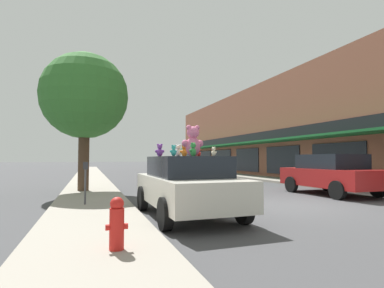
{
  "coord_description": "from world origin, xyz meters",
  "views": [
    {
      "loc": [
        -6.09,
        -8.02,
        1.51
      ],
      "look_at": [
        -2.43,
        2.54,
        2.06
      ],
      "focal_mm": 28.0,
      "sensor_mm": 36.0,
      "label": 1
    }
  ],
  "objects_px": {
    "teddy_bear_purple": "(160,150)",
    "teddy_bear_giant": "(193,141)",
    "teddy_bear_red": "(199,152)",
    "teddy_bear_cream": "(214,152)",
    "plush_art_car": "(187,184)",
    "street_tree": "(85,96)",
    "teddy_bear_teal": "(174,151)",
    "parking_meter": "(85,177)",
    "parked_car_far_center": "(331,174)",
    "fire_hydrant": "(117,223)",
    "teddy_bear_green": "(193,150)",
    "teddy_bear_orange": "(184,151)",
    "teddy_bear_white": "(178,151)"
  },
  "relations": [
    {
      "from": "teddy_bear_orange",
      "to": "teddy_bear_giant",
      "type": "bearing_deg",
      "value": 102.3
    },
    {
      "from": "teddy_bear_red",
      "to": "teddy_bear_purple",
      "type": "relative_size",
      "value": 0.62
    },
    {
      "from": "parked_car_far_center",
      "to": "fire_hydrant",
      "type": "relative_size",
      "value": 5.37
    },
    {
      "from": "teddy_bear_cream",
      "to": "teddy_bear_teal",
      "type": "distance_m",
      "value": 1.0
    },
    {
      "from": "teddy_bear_purple",
      "to": "teddy_bear_giant",
      "type": "bearing_deg",
      "value": 131.19
    },
    {
      "from": "teddy_bear_teal",
      "to": "parking_meter",
      "type": "bearing_deg",
      "value": -78.17
    },
    {
      "from": "street_tree",
      "to": "teddy_bear_orange",
      "type": "bearing_deg",
      "value": -63.27
    },
    {
      "from": "fire_hydrant",
      "to": "parking_meter",
      "type": "distance_m",
      "value": 4.93
    },
    {
      "from": "plush_art_car",
      "to": "teddy_bear_teal",
      "type": "xyz_separation_m",
      "value": [
        -0.66,
        -1.02,
        0.85
      ]
    },
    {
      "from": "teddy_bear_red",
      "to": "fire_hydrant",
      "type": "distance_m",
      "value": 4.07
    },
    {
      "from": "teddy_bear_red",
      "to": "teddy_bear_cream",
      "type": "bearing_deg",
      "value": 57.62
    },
    {
      "from": "fire_hydrant",
      "to": "parking_meter",
      "type": "xyz_separation_m",
      "value": [
        -0.5,
        4.89,
        0.41
      ]
    },
    {
      "from": "teddy_bear_green",
      "to": "parking_meter",
      "type": "distance_m",
      "value": 3.7
    },
    {
      "from": "teddy_bear_orange",
      "to": "parked_car_far_center",
      "type": "bearing_deg",
      "value": -154.12
    },
    {
      "from": "plush_art_car",
      "to": "teddy_bear_purple",
      "type": "xyz_separation_m",
      "value": [
        -0.51,
        1.02,
        0.91
      ]
    },
    {
      "from": "teddy_bear_giant",
      "to": "parked_car_far_center",
      "type": "relative_size",
      "value": 0.2
    },
    {
      "from": "plush_art_car",
      "to": "teddy_bear_white",
      "type": "relative_size",
      "value": 11.54
    },
    {
      "from": "teddy_bear_orange",
      "to": "parked_car_far_center",
      "type": "relative_size",
      "value": 0.08
    },
    {
      "from": "teddy_bear_teal",
      "to": "teddy_bear_cream",
      "type": "bearing_deg",
      "value": 163.36
    },
    {
      "from": "teddy_bear_giant",
      "to": "teddy_bear_orange",
      "type": "xyz_separation_m",
      "value": [
        -0.01,
        0.73,
        -0.23
      ]
    },
    {
      "from": "teddy_bear_white",
      "to": "teddy_bear_giant",
      "type": "bearing_deg",
      "value": 125.89
    },
    {
      "from": "teddy_bear_teal",
      "to": "street_tree",
      "type": "height_order",
      "value": "street_tree"
    },
    {
      "from": "teddy_bear_white",
      "to": "teddy_bear_purple",
      "type": "distance_m",
      "value": 0.56
    },
    {
      "from": "teddy_bear_teal",
      "to": "street_tree",
      "type": "xyz_separation_m",
      "value": [
        -2.0,
        7.27,
        2.53
      ]
    },
    {
      "from": "plush_art_car",
      "to": "parking_meter",
      "type": "relative_size",
      "value": 3.33
    },
    {
      "from": "teddy_bear_orange",
      "to": "teddy_bear_cream",
      "type": "bearing_deg",
      "value": 108.41
    },
    {
      "from": "teddy_bear_green",
      "to": "fire_hydrant",
      "type": "relative_size",
      "value": 0.44
    },
    {
      "from": "parked_car_far_center",
      "to": "fire_hydrant",
      "type": "bearing_deg",
      "value": -150.18
    },
    {
      "from": "teddy_bear_green",
      "to": "parked_car_far_center",
      "type": "distance_m",
      "value": 7.84
    },
    {
      "from": "teddy_bear_green",
      "to": "parked_car_far_center",
      "type": "xyz_separation_m",
      "value": [
        7.21,
        2.98,
        -0.85
      ]
    },
    {
      "from": "parked_car_far_center",
      "to": "parking_meter",
      "type": "bearing_deg",
      "value": -177.59
    },
    {
      "from": "fire_hydrant",
      "to": "teddy_bear_teal",
      "type": "bearing_deg",
      "value": 52.01
    },
    {
      "from": "teddy_bear_giant",
      "to": "parked_car_far_center",
      "type": "bearing_deg",
      "value": -161.62
    },
    {
      "from": "teddy_bear_white",
      "to": "street_tree",
      "type": "relative_size",
      "value": 0.06
    },
    {
      "from": "teddy_bear_cream",
      "to": "teddy_bear_orange",
      "type": "height_order",
      "value": "teddy_bear_orange"
    },
    {
      "from": "teddy_bear_white",
      "to": "parking_meter",
      "type": "relative_size",
      "value": 0.29
    },
    {
      "from": "teddy_bear_red",
      "to": "teddy_bear_green",
      "type": "height_order",
      "value": "teddy_bear_green"
    },
    {
      "from": "teddy_bear_orange",
      "to": "fire_hydrant",
      "type": "relative_size",
      "value": 0.44
    },
    {
      "from": "parked_car_far_center",
      "to": "street_tree",
      "type": "height_order",
      "value": "street_tree"
    },
    {
      "from": "teddy_bear_white",
      "to": "parking_meter",
      "type": "xyz_separation_m",
      "value": [
        -2.59,
        1.08,
        -0.8
      ]
    },
    {
      "from": "teddy_bear_red",
      "to": "teddy_bear_white",
      "type": "distance_m",
      "value": 0.85
    },
    {
      "from": "teddy_bear_white",
      "to": "street_tree",
      "type": "xyz_separation_m",
      "value": [
        -2.71,
        5.23,
        2.48
      ]
    },
    {
      "from": "plush_art_car",
      "to": "street_tree",
      "type": "distance_m",
      "value": 7.58
    },
    {
      "from": "parked_car_far_center",
      "to": "street_tree",
      "type": "xyz_separation_m",
      "value": [
        -9.86,
        3.74,
        3.34
      ]
    },
    {
      "from": "teddy_bear_white",
      "to": "fire_hydrant",
      "type": "bearing_deg",
      "value": 91.97
    },
    {
      "from": "fire_hydrant",
      "to": "teddy_bear_green",
      "type": "bearing_deg",
      "value": 48.71
    },
    {
      "from": "teddy_bear_green",
      "to": "parking_meter",
      "type": "relative_size",
      "value": 0.27
    },
    {
      "from": "teddy_bear_giant",
      "to": "teddy_bear_purple",
      "type": "relative_size",
      "value": 2.2
    },
    {
      "from": "parked_car_far_center",
      "to": "street_tree",
      "type": "bearing_deg",
      "value": 159.24
    },
    {
      "from": "teddy_bear_green",
      "to": "teddy_bear_giant",
      "type": "bearing_deg",
      "value": -145.83
    }
  ]
}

